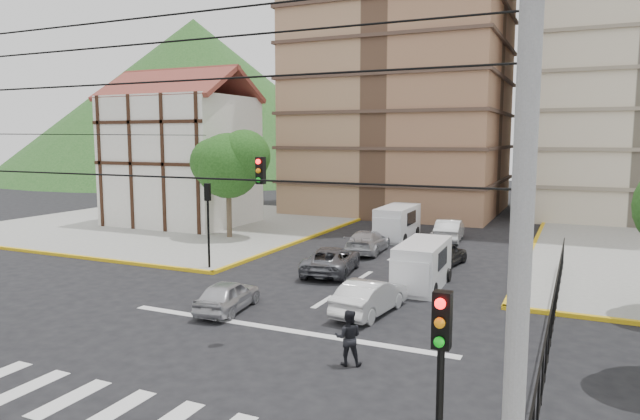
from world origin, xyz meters
The scene contains 21 objects.
ground centered at (0.00, 0.00, 0.00)m, with size 160.00×160.00×0.00m, color black.
sidewalk_nw centered at (-20.00, 20.00, 0.07)m, with size 26.00×26.00×0.15m, color gray.
crosswalk_stripes centered at (0.00, -6.00, 0.01)m, with size 12.00×2.40×0.01m, color silver.
stop_line centered at (0.00, 1.20, 0.01)m, with size 13.00×0.40×0.01m, color silver.
tudor_building centered at (-19.00, 20.00, 5.25)m, with size 10.80×8.05×12.23m.
distant_hill centered at (-55.00, 70.00, 14.00)m, with size 70.00×70.00×28.00m, color #1C4B19.
park_fence centered at (9.00, 4.50, 0.00)m, with size 0.10×22.50×1.66m, color black, non-canonical shape.
tree_tudor centered at (-11.90, 16.01, 5.22)m, with size 5.39×4.40×7.43m.
traffic_light_se centered at (7.80, -7.80, 3.11)m, with size 0.28×0.22×4.40m.
traffic_light_nw centered at (-7.80, 7.80, 3.11)m, with size 0.28×0.22×4.40m.
traffic_light_hanging centered at (0.00, -2.04, 5.90)m, with size 18.00×9.12×0.92m.
utility_pole_se centered at (9.00, -9.00, 4.77)m, with size 1.40×0.28×9.00m.
van_right_lane centered at (3.16, 8.93, 1.02)m, with size 1.99×4.71×2.10m.
van_left_lane centered at (-1.61, 20.56, 1.09)m, with size 2.10×4.98×2.24m.
car_silver_front_left centered at (-2.95, 2.28, 0.63)m, with size 1.48×3.68×1.25m, color #BBBBC0.
car_white_front_right centered at (2.33, 4.30, 0.69)m, with size 1.46×4.19×1.38m, color silver.
car_grey_mid_left centered at (-1.74, 9.89, 0.68)m, with size 2.27×4.92×1.37m, color slate.
car_silver_rear_left centered at (-1.84, 15.56, 0.68)m, with size 1.90×4.68×1.36m, color #BBBCC0.
car_darkgrey_mid_right centered at (3.10, 13.92, 0.66)m, with size 1.57×3.89×1.33m, color #262629.
car_white_rear_right centered at (1.81, 21.47, 0.74)m, with size 1.57×4.52×1.49m, color silver.
pedestrian_crosswalk centered at (3.46, -0.78, 0.86)m, with size 0.83×0.65×1.72m, color black.
Camera 1 is at (9.63, -16.26, 6.88)m, focal length 32.00 mm.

